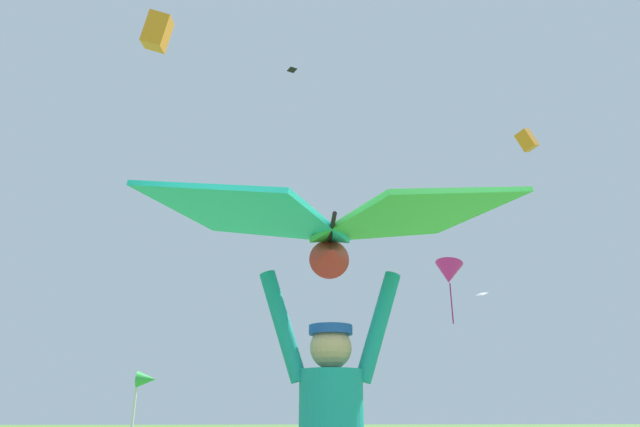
% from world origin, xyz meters
% --- Properties ---
extents(held_stunt_kite, '(2.24, 1.19, 0.44)m').
position_xyz_m(held_stunt_kite, '(-0.16, -0.01, 2.19)').
color(held_stunt_kite, black).
extents(distant_kite_orange_high_right, '(1.14, 0.84, 1.20)m').
position_xyz_m(distant_kite_orange_high_right, '(10.51, 18.67, 13.12)').
color(distant_kite_orange_high_right, orange).
extents(distant_kite_magenta_high_left, '(1.54, 1.53, 2.62)m').
position_xyz_m(distant_kite_magenta_high_left, '(5.98, 17.75, 6.46)').
color(distant_kite_magenta_high_left, '#DB2393').
extents(distant_kite_black_mid_left, '(0.57, 0.57, 0.11)m').
position_xyz_m(distant_kite_black_mid_left, '(-0.56, 22.91, 19.65)').
color(distant_kite_black_mid_left, black).
extents(distant_kite_white_mid_right, '(0.66, 0.69, 0.38)m').
position_xyz_m(distant_kite_white_mid_right, '(11.28, 28.69, 8.01)').
color(distant_kite_white_mid_right, white).
extents(distant_kite_orange_far_center, '(0.77, 0.79, 1.12)m').
position_xyz_m(distant_kite_orange_far_center, '(-4.10, 9.05, 10.78)').
color(distant_kite_orange_far_center, orange).
extents(marker_flag, '(0.30, 0.24, 1.76)m').
position_xyz_m(marker_flag, '(-2.57, 5.74, 1.53)').
color(marker_flag, silver).
rests_on(marker_flag, ground).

